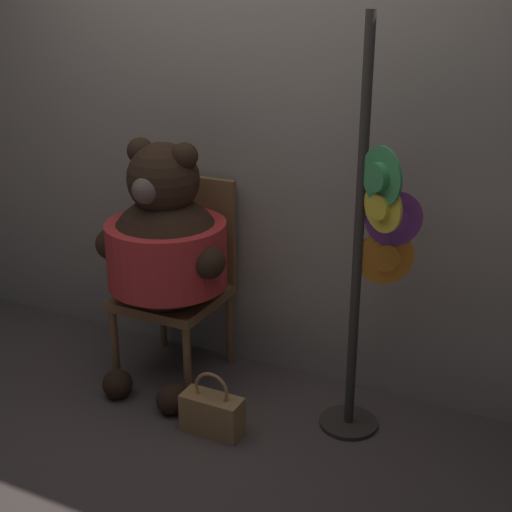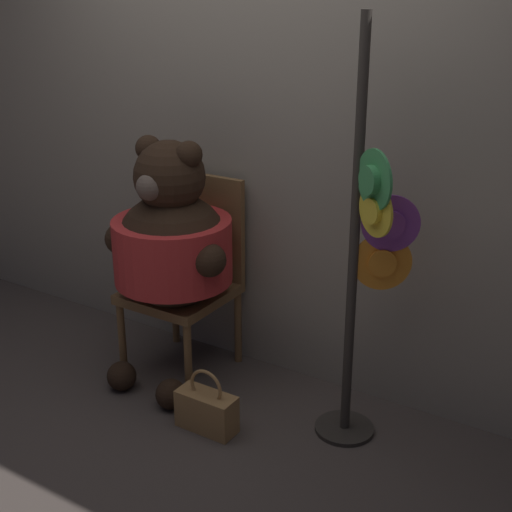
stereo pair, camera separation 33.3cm
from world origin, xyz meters
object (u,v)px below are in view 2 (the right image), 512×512
at_px(chair, 190,270).
at_px(handbag_on_ground, 207,410).
at_px(hat_display_rack, 366,259).
at_px(teddy_bear, 172,243).

height_order(chair, handbag_on_ground, chair).
bearing_deg(hat_display_rack, handbag_on_ground, -151.74).
height_order(hat_display_rack, handbag_on_ground, hat_display_rack).
bearing_deg(teddy_bear, hat_display_rack, 1.35).
xyz_separation_m(chair, handbag_on_ground, (0.45, -0.49, -0.44)).
bearing_deg(hat_display_rack, teddy_bear, -178.65).
relative_size(teddy_bear, hat_display_rack, 0.68).
height_order(chair, hat_display_rack, hat_display_rack).
bearing_deg(chair, hat_display_rack, -8.20).
relative_size(chair, hat_display_rack, 0.55).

